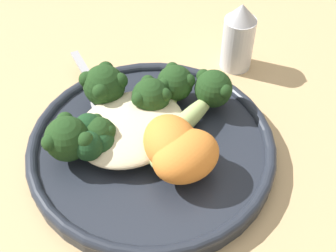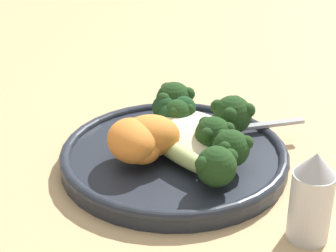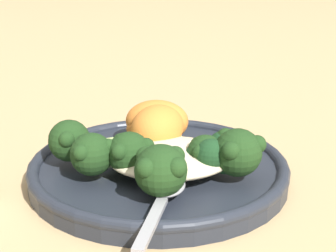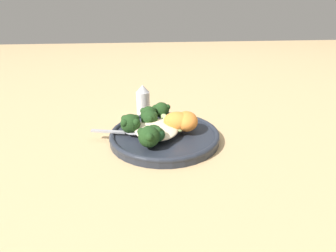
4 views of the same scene
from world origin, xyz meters
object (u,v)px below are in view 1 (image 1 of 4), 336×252
at_px(broccoli_stalk_3, 109,92).
at_px(sweet_potato_chunk_2, 185,157).
at_px(sweet_potato_chunk_0, 186,153).
at_px(kale_tuft, 92,139).
at_px(sweet_potato_chunk_3, 175,141).
at_px(sweet_potato_chunk_1, 175,154).
at_px(broccoli_stalk_0, 202,102).
at_px(broccoli_stalk_2, 152,107).
at_px(broccoli_stalk_4, 107,137).
at_px(salt_shaker, 238,37).
at_px(broccoli_stalk_1, 173,90).
at_px(quinoa_mound, 129,126).
at_px(broccoli_stalk_5, 80,141).
at_px(plate, 149,149).

height_order(broccoli_stalk_3, sweet_potato_chunk_2, broccoli_stalk_3).
distance_m(broccoli_stalk_3, sweet_potato_chunk_0, 0.11).
bearing_deg(kale_tuft, sweet_potato_chunk_3, -46.59).
bearing_deg(sweet_potato_chunk_3, sweet_potato_chunk_1, -133.14).
relative_size(broccoli_stalk_0, sweet_potato_chunk_1, 2.40).
distance_m(broccoli_stalk_2, broccoli_stalk_4, 0.06).
distance_m(broccoli_stalk_4, sweet_potato_chunk_3, 0.07).
relative_size(broccoli_stalk_2, kale_tuft, 1.85).
distance_m(sweet_potato_chunk_2, kale_tuft, 0.09).
bearing_deg(sweet_potato_chunk_1, broccoli_stalk_3, 89.45).
bearing_deg(salt_shaker, sweet_potato_chunk_3, -156.50).
distance_m(broccoli_stalk_0, broccoli_stalk_3, 0.10).
relative_size(broccoli_stalk_2, sweet_potato_chunk_2, 1.45).
bearing_deg(broccoli_stalk_1, quinoa_mound, 147.02).
distance_m(broccoli_stalk_1, broccoli_stalk_2, 0.03).
bearing_deg(sweet_potato_chunk_2, broccoli_stalk_1, 54.63).
distance_m(broccoli_stalk_4, salt_shaker, 0.21).
height_order(sweet_potato_chunk_1, kale_tuft, kale_tuft).
xyz_separation_m(broccoli_stalk_1, salt_shaker, (0.12, 0.02, 0.00)).
bearing_deg(broccoli_stalk_5, plate, -165.01).
bearing_deg(broccoli_stalk_0, quinoa_mound, 148.91).
relative_size(broccoli_stalk_1, salt_shaker, 1.15).
xyz_separation_m(broccoli_stalk_4, sweet_potato_chunk_2, (0.04, -0.07, 0.01)).
xyz_separation_m(sweet_potato_chunk_0, sweet_potato_chunk_2, (-0.01, -0.01, 0.01)).
xyz_separation_m(quinoa_mound, broccoli_stalk_0, (0.07, -0.03, 0.01)).
xyz_separation_m(broccoli_stalk_4, broccoli_stalk_5, (-0.02, 0.01, 0.00)).
xyz_separation_m(plate, sweet_potato_chunk_1, (0.00, -0.04, 0.02)).
height_order(broccoli_stalk_5, sweet_potato_chunk_3, same).
height_order(quinoa_mound, sweet_potato_chunk_3, sweet_potato_chunk_3).
bearing_deg(broccoli_stalk_3, sweet_potato_chunk_3, -171.52).
bearing_deg(broccoli_stalk_4, plate, -157.95).
bearing_deg(plate, quinoa_mound, 106.16).
relative_size(plate, broccoli_stalk_1, 2.50).
distance_m(sweet_potato_chunk_1, salt_shaker, 0.19).
distance_m(plate, salt_shaker, 0.18).
bearing_deg(salt_shaker, broccoli_stalk_2, -172.47).
bearing_deg(sweet_potato_chunk_1, broccoli_stalk_2, 69.72).
distance_m(broccoli_stalk_3, kale_tuft, 0.06).
relative_size(quinoa_mound, sweet_potato_chunk_2, 1.76).
relative_size(quinoa_mound, broccoli_stalk_5, 1.03).
xyz_separation_m(broccoli_stalk_3, sweet_potato_chunk_0, (0.01, -0.11, -0.01)).
xyz_separation_m(broccoli_stalk_3, sweet_potato_chunk_2, (-0.00, -0.11, 0.00)).
relative_size(broccoli_stalk_5, sweet_potato_chunk_1, 2.05).
relative_size(quinoa_mound, salt_shaker, 1.32).
xyz_separation_m(broccoli_stalk_5, sweet_potato_chunk_1, (0.06, -0.07, -0.01)).
relative_size(broccoli_stalk_1, broccoli_stalk_3, 0.82).
distance_m(plate, broccoli_stalk_3, 0.07).
xyz_separation_m(plate, kale_tuft, (-0.05, 0.03, 0.03)).
relative_size(quinoa_mound, broccoli_stalk_3, 0.93).
relative_size(broccoli_stalk_1, sweet_potato_chunk_0, 1.97).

